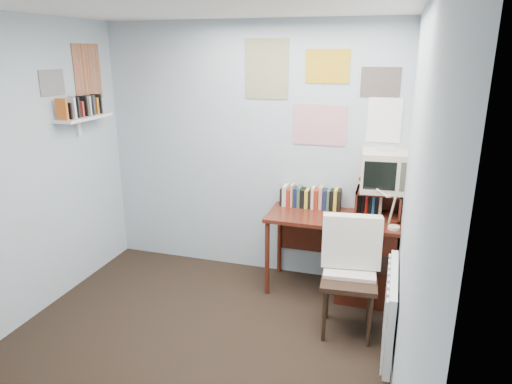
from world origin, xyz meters
TOP-DOWN VIEW (x-y plane):
  - ground at (0.00, 0.00)m, footprint 3.50×3.50m
  - back_wall at (0.00, 1.75)m, footprint 3.00×0.02m
  - right_wall at (1.50, 0.00)m, footprint 0.02×3.50m
  - desk at (1.17, 1.48)m, footprint 1.20×0.55m
  - desk_chair at (1.13, 0.83)m, footprint 0.51×0.49m
  - desk_lamp at (1.44, 1.30)m, footprint 0.31×0.28m
  - tv_riser at (1.29, 1.59)m, footprint 0.40×0.30m
  - crt_tv at (1.32, 1.61)m, footprint 0.44×0.41m
  - book_row at (0.66, 1.66)m, footprint 0.60×0.14m
  - radiator at (1.46, 0.55)m, footprint 0.09×0.80m
  - wall_shelf at (-1.40, 1.10)m, footprint 0.20×0.62m
  - posters_back at (0.70, 1.74)m, footprint 1.20×0.01m
  - posters_left at (-1.49, 1.10)m, footprint 0.01×0.70m

SIDE VIEW (x-z plane):
  - ground at x=0.00m, z-range 0.00..0.00m
  - desk at x=1.17m, z-range 0.03..0.79m
  - radiator at x=1.46m, z-range 0.12..0.72m
  - desk_chair at x=1.13m, z-range 0.00..0.93m
  - book_row at x=0.66m, z-range 0.76..0.98m
  - tv_riser at x=1.29m, z-range 0.76..1.01m
  - desk_lamp at x=1.44m, z-range 0.76..1.12m
  - crt_tv at x=1.32m, z-range 1.01..1.40m
  - back_wall at x=0.00m, z-range 0.00..2.50m
  - right_wall at x=1.50m, z-range 0.00..2.50m
  - wall_shelf at x=-1.40m, z-range 1.50..1.74m
  - posters_back at x=0.70m, z-range 1.40..2.30m
  - posters_left at x=-1.49m, z-range 1.70..2.30m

